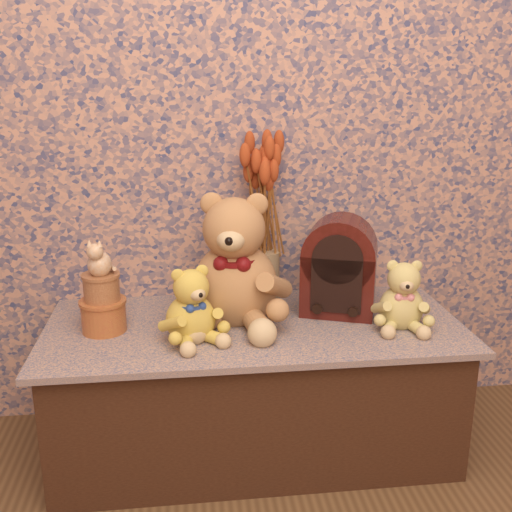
# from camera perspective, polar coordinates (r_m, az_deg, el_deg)

# --- Properties ---
(display_shelf) EXTENTS (1.32, 0.60, 0.45)m
(display_shelf) POSITION_cam_1_polar(r_m,az_deg,el_deg) (2.02, -0.17, -12.36)
(display_shelf) COLOR #374771
(display_shelf) RESTS_ON ground
(teddy_large) EXTENTS (0.44, 0.49, 0.45)m
(teddy_large) POSITION_cam_1_polar(r_m,az_deg,el_deg) (1.88, -2.02, 0.31)
(teddy_large) COLOR #A56E40
(teddy_large) RESTS_ON display_shelf
(teddy_medium) EXTENTS (0.27, 0.29, 0.25)m
(teddy_medium) POSITION_cam_1_polar(r_m,az_deg,el_deg) (1.77, -6.34, -4.27)
(teddy_medium) COLOR gold
(teddy_medium) RESTS_ON display_shelf
(teddy_small) EXTENTS (0.22, 0.25, 0.24)m
(teddy_small) POSITION_cam_1_polar(r_m,az_deg,el_deg) (1.91, 13.85, -3.26)
(teddy_small) COLOR tan
(teddy_small) RESTS_ON display_shelf
(cathedral_radio) EXTENTS (0.28, 0.24, 0.33)m
(cathedral_radio) POSITION_cam_1_polar(r_m,az_deg,el_deg) (1.98, 8.00, -0.89)
(cathedral_radio) COLOR #3E110B
(cathedral_radio) RESTS_ON display_shelf
(ceramic_vase) EXTENTS (0.14, 0.14, 0.19)m
(ceramic_vase) POSITION_cam_1_polar(r_m,az_deg,el_deg) (2.07, 0.71, -2.01)
(ceramic_vase) COLOR tan
(ceramic_vase) RESTS_ON display_shelf
(dried_stalks) EXTENTS (0.27, 0.27, 0.39)m
(dried_stalks) POSITION_cam_1_polar(r_m,az_deg,el_deg) (1.99, 0.74, 5.82)
(dried_stalks) COLOR #AC3F1B
(dried_stalks) RESTS_ON ceramic_vase
(biscuit_tin_lower) EXTENTS (0.17, 0.17, 0.10)m
(biscuit_tin_lower) POSITION_cam_1_polar(r_m,az_deg,el_deg) (1.91, -14.40, -5.58)
(biscuit_tin_lower) COLOR #C98B3B
(biscuit_tin_lower) RESTS_ON display_shelf
(biscuit_tin_upper) EXTENTS (0.11, 0.11, 0.08)m
(biscuit_tin_upper) POSITION_cam_1_polar(r_m,az_deg,el_deg) (1.87, -14.60, -2.98)
(biscuit_tin_upper) COLOR tan
(biscuit_tin_upper) RESTS_ON biscuit_tin_lower
(cat_figurine) EXTENTS (0.11, 0.11, 0.12)m
(cat_figurine) POSITION_cam_1_polar(r_m,az_deg,el_deg) (1.84, -14.82, -0.00)
(cat_figurine) COLOR silver
(cat_figurine) RESTS_ON biscuit_tin_upper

